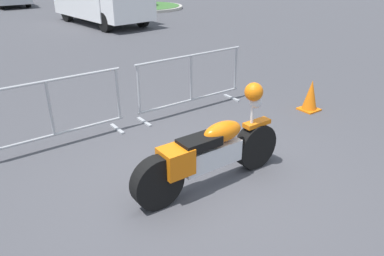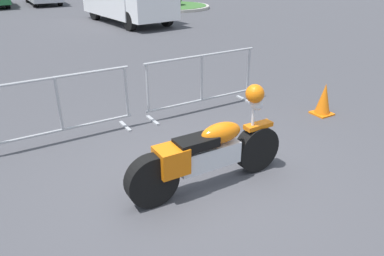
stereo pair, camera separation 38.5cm
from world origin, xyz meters
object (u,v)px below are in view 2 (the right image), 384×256
(motorcycle, at_px, (208,153))
(crowd_barrier_near, at_px, (60,109))
(crowd_barrier_far, at_px, (202,82))
(traffic_cone, at_px, (324,100))

(motorcycle, xyz_separation_m, crowd_barrier_near, (-1.29, 2.21, 0.08))
(crowd_barrier_far, bearing_deg, motorcycle, -120.17)
(crowd_barrier_far, xyz_separation_m, traffic_cone, (1.82, -1.32, -0.27))
(motorcycle, distance_m, traffic_cone, 3.23)
(crowd_barrier_near, bearing_deg, crowd_barrier_far, 0.00)
(motorcycle, bearing_deg, crowd_barrier_far, 59.89)
(motorcycle, bearing_deg, traffic_cone, 16.06)
(crowd_barrier_near, height_order, crowd_barrier_far, same)
(motorcycle, relative_size, traffic_cone, 3.72)
(crowd_barrier_near, relative_size, crowd_barrier_far, 1.00)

